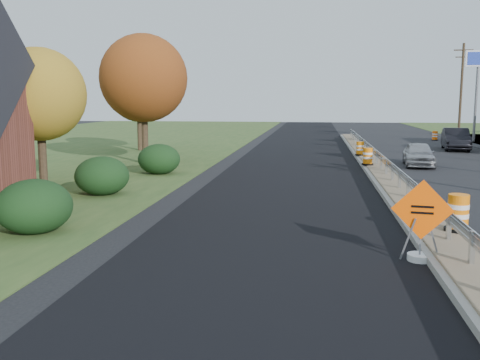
# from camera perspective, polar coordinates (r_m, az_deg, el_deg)

# --- Properties ---
(ground) EXTENTS (140.00, 140.00, 0.00)m
(ground) POSITION_cam_1_polar(r_m,az_deg,el_deg) (20.17, 17.42, -2.33)
(ground) COLOR black
(ground) RESTS_ON ground
(milled_overlay) EXTENTS (7.20, 120.00, 0.01)m
(milled_overlay) POSITION_cam_1_polar(r_m,az_deg,el_deg) (29.79, 5.92, 1.44)
(milled_overlay) COLOR black
(milled_overlay) RESTS_ON ground
(median) EXTENTS (1.60, 55.00, 0.23)m
(median) POSITION_cam_1_polar(r_m,az_deg,el_deg) (27.98, 14.81, 0.96)
(median) COLOR gray
(median) RESTS_ON ground
(guardrail) EXTENTS (0.10, 46.15, 0.72)m
(guardrail) POSITION_cam_1_polar(r_m,az_deg,el_deg) (28.89, 14.63, 2.43)
(guardrail) COLOR silver
(guardrail) RESTS_ON median
(pylon_sign_north) EXTENTS (2.20, 0.30, 7.90)m
(pylon_sign_north) POSITION_cam_1_polar(r_m,az_deg,el_deg) (51.52, 24.05, 10.95)
(pylon_sign_north) COLOR slate
(pylon_sign_north) RESTS_ON ground
(utility_pole_north) EXTENTS (1.90, 0.26, 9.40)m
(utility_pole_north) POSITION_cam_1_polar(r_m,az_deg,el_deg) (60.41, 22.54, 9.11)
(utility_pole_north) COLOR #473523
(utility_pole_north) RESTS_ON ground
(hedge_south) EXTENTS (2.09, 2.09, 1.52)m
(hedge_south) POSITION_cam_1_polar(r_m,az_deg,el_deg) (15.83, -21.11, -2.62)
(hedge_south) COLOR black
(hedge_south) RESTS_ON ground
(hedge_mid) EXTENTS (2.09, 2.09, 1.52)m
(hedge_mid) POSITION_cam_1_polar(r_m,az_deg,el_deg) (21.38, -14.50, 0.46)
(hedge_mid) COLOR black
(hedge_mid) RESTS_ON ground
(hedge_north) EXTENTS (2.09, 2.09, 1.52)m
(hedge_north) POSITION_cam_1_polar(r_m,az_deg,el_deg) (26.83, -8.63, 2.23)
(hedge_north) COLOR black
(hedge_north) RESTS_ON ground
(tree_near_yellow) EXTENTS (3.96, 3.96, 5.88)m
(tree_near_yellow) POSITION_cam_1_polar(r_m,az_deg,el_deg) (24.50, -20.64, 8.52)
(tree_near_yellow) COLOR #473523
(tree_near_yellow) RESTS_ON ground
(tree_near_red) EXTENTS (4.95, 4.95, 7.35)m
(tree_near_red) POSITION_cam_1_polar(r_m,az_deg,el_deg) (31.11, -10.26, 10.62)
(tree_near_red) COLOR #473523
(tree_near_red) RESTS_ON ground
(tree_near_back) EXTENTS (4.29, 4.29, 6.37)m
(tree_near_back) POSITION_cam_1_polar(r_m,az_deg,el_deg) (39.63, -10.75, 9.19)
(tree_near_back) COLOR #473523
(tree_near_back) RESTS_ON ground
(caution_sign) EXTENTS (1.36, 0.57, 1.89)m
(caution_sign) POSITION_cam_1_polar(r_m,az_deg,el_deg) (12.96, 18.71, -6.16)
(caution_sign) COLOR white
(caution_sign) RESTS_ON ground
(barrel_median_near) EXTENTS (0.67, 0.67, 0.98)m
(barrel_median_near) POSITION_cam_1_polar(r_m,az_deg,el_deg) (15.24, 22.23, -3.33)
(barrel_median_near) COLOR black
(barrel_median_near) RESTS_ON median
(barrel_median_mid) EXTENTS (0.62, 0.62, 0.90)m
(barrel_median_mid) POSITION_cam_1_polar(r_m,az_deg,el_deg) (29.25, 13.46, 2.42)
(barrel_median_mid) COLOR black
(barrel_median_mid) RESTS_ON median
(barrel_median_far) EXTENTS (0.58, 0.58, 0.85)m
(barrel_median_far) POSITION_cam_1_polar(r_m,az_deg,el_deg) (34.27, 12.68, 3.27)
(barrel_median_far) COLOR black
(barrel_median_far) RESTS_ON median
(barrel_shoulder_far) EXTENTS (0.58, 0.58, 0.86)m
(barrel_shoulder_far) POSITION_cam_1_polar(r_m,az_deg,el_deg) (51.96, 20.07, 4.44)
(barrel_shoulder_far) COLOR black
(barrel_shoulder_far) RESTS_ON ground
(car_silver) EXTENTS (1.91, 4.05, 1.34)m
(car_silver) POSITION_cam_1_polar(r_m,az_deg,el_deg) (31.45, 18.53, 2.63)
(car_silver) COLOR #A4A4A8
(car_silver) RESTS_ON ground
(car_dark_mid) EXTENTS (2.34, 5.06, 1.61)m
(car_dark_mid) POSITION_cam_1_polar(r_m,az_deg,el_deg) (42.60, 22.03, 4.07)
(car_dark_mid) COLOR black
(car_dark_mid) RESTS_ON ground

